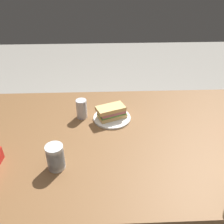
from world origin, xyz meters
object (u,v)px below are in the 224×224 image
Objects in this scene: dining_table at (129,146)px; plastic_cup_stack at (55,157)px; paper_plate at (112,118)px; soda_can_silver at (82,109)px; sandwich at (112,112)px.

plastic_cup_stack is at bearing 30.83° from dining_table.
paper_plate reaches higher than dining_table.
soda_can_silver is at bearing -36.76° from dining_table.
sandwich is at bearing 47.96° from paper_plate.
dining_table is 15.55× the size of soda_can_silver.
dining_table is at bearing 143.24° from soda_can_silver.
dining_table is at bearing 116.54° from paper_plate.
sandwich is at bearing 170.59° from soda_can_silver.
sandwich is 1.53× the size of plastic_cup_stack.
soda_can_silver reaches higher than sandwich.
sandwich is (0.09, -0.18, 0.13)m from dining_table.
dining_table is 0.37m from soda_can_silver.
dining_table is 0.22m from paper_plate.
soda_can_silver is at bearing -9.41° from sandwich.
dining_table is 0.46m from plastic_cup_stack.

